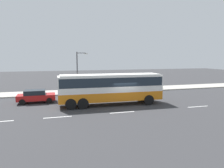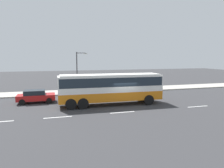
# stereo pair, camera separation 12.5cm
# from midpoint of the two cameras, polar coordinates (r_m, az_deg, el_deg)

# --- Properties ---
(ground_plane) EXTENTS (120.00, 120.00, 0.00)m
(ground_plane) POSITION_cam_midpoint_polar(r_m,az_deg,el_deg) (22.94, 2.90, -5.72)
(ground_plane) COLOR #333335
(sidewalk_curb) EXTENTS (80.00, 4.00, 0.15)m
(sidewalk_curb) POSITION_cam_midpoint_polar(r_m,az_deg,el_deg) (32.15, -2.83, -1.81)
(sidewalk_curb) COLOR #A8A399
(sidewalk_curb) RESTS_ON ground_plane
(lane_centreline) EXTENTS (26.70, 0.16, 0.01)m
(lane_centreline) POSITION_cam_midpoint_polar(r_m,az_deg,el_deg) (19.11, -11.27, -8.51)
(lane_centreline) COLOR white
(lane_centreline) RESTS_ON ground_plane
(coach_bus) EXTENTS (11.15, 2.89, 3.32)m
(coach_bus) POSITION_cam_midpoint_polar(r_m,az_deg,el_deg) (22.80, -0.52, -0.52)
(coach_bus) COLOR orange
(coach_bus) RESTS_ON ground_plane
(car_red_compact) EXTENTS (4.12, 1.99, 1.45)m
(car_red_compact) POSITION_cam_midpoint_polar(r_m,az_deg,el_deg) (25.53, -19.94, -3.04)
(car_red_compact) COLOR #B21919
(car_red_compact) RESTS_ON ground_plane
(pedestrian_near_curb) EXTENTS (0.32, 0.32, 1.60)m
(pedestrian_near_curb) POSITION_cam_midpoint_polar(r_m,az_deg,el_deg) (30.21, -12.02, -0.64)
(pedestrian_near_curb) COLOR #38334C
(pedestrian_near_curb) RESTS_ON sidewalk_curb
(pedestrian_at_crossing) EXTENTS (0.32, 0.32, 1.74)m
(pedestrian_at_crossing) POSITION_cam_midpoint_polar(r_m,az_deg,el_deg) (35.20, 12.03, 0.61)
(pedestrian_at_crossing) COLOR #38334C
(pedestrian_at_crossing) RESTS_ON sidewalk_curb
(street_lamp) EXTENTS (1.58, 0.24, 5.70)m
(street_lamp) POSITION_cam_midpoint_polar(r_m,az_deg,el_deg) (29.94, -9.19, 3.98)
(street_lamp) COLOR #47474C
(street_lamp) RESTS_ON sidewalk_curb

